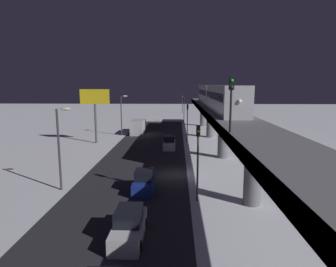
{
  "coord_description": "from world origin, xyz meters",
  "views": [
    {
      "loc": [
        -0.16,
        30.79,
        9.6
      ],
      "look_at": [
        1.5,
        -20.99,
        1.04
      ],
      "focal_mm": 31.56,
      "sensor_mm": 36.0,
      "label": 1
    }
  ],
  "objects_px": {
    "box_truck": "(138,127)",
    "traffic_light_mid": "(187,117)",
    "sedan_white_2": "(169,143)",
    "traffic_light_distant": "(182,101)",
    "traffic_light_near": "(198,152)",
    "rail_signal": "(231,95)",
    "sedan_white": "(129,226)",
    "commercial_billboard": "(95,102)",
    "traffic_light_far": "(184,106)",
    "subway_train": "(216,96)",
    "sedan_blue": "(144,183)"
  },
  "relations": [
    {
      "from": "box_truck",
      "to": "traffic_light_near",
      "type": "xyz_separation_m",
      "value": [
        -9.5,
        34.76,
        2.85
      ]
    },
    {
      "from": "traffic_light_mid",
      "to": "commercial_billboard",
      "type": "distance_m",
      "value": 15.5
    },
    {
      "from": "traffic_light_mid",
      "to": "sedan_white",
      "type": "bearing_deg",
      "value": 81.68
    },
    {
      "from": "sedan_white_2",
      "to": "traffic_light_distant",
      "type": "distance_m",
      "value": 57.44
    },
    {
      "from": "traffic_light_near",
      "to": "traffic_light_far",
      "type": "relative_size",
      "value": 1.0
    },
    {
      "from": "rail_signal",
      "to": "traffic_light_far",
      "type": "bearing_deg",
      "value": -87.62
    },
    {
      "from": "subway_train",
      "to": "traffic_light_mid",
      "type": "height_order",
      "value": "subway_train"
    },
    {
      "from": "traffic_light_far",
      "to": "traffic_light_distant",
      "type": "height_order",
      "value": "same"
    },
    {
      "from": "subway_train",
      "to": "sedan_white_2",
      "type": "bearing_deg",
      "value": 25.9
    },
    {
      "from": "traffic_light_near",
      "to": "traffic_light_far",
      "type": "distance_m",
      "value": 51.89
    },
    {
      "from": "box_truck",
      "to": "traffic_light_far",
      "type": "distance_m",
      "value": 19.8
    },
    {
      "from": "traffic_light_mid",
      "to": "sedan_white_2",
      "type": "bearing_deg",
      "value": 61.68
    },
    {
      "from": "traffic_light_mid",
      "to": "box_truck",
      "type": "bearing_deg",
      "value": -42.85
    },
    {
      "from": "traffic_light_near",
      "to": "sedan_white_2",
      "type": "bearing_deg",
      "value": -81.97
    },
    {
      "from": "sedan_white_2",
      "to": "traffic_light_near",
      "type": "height_order",
      "value": "traffic_light_near"
    },
    {
      "from": "commercial_billboard",
      "to": "traffic_light_mid",
      "type": "bearing_deg",
      "value": -174.85
    },
    {
      "from": "subway_train",
      "to": "sedan_blue",
      "type": "relative_size",
      "value": 9.19
    },
    {
      "from": "traffic_light_far",
      "to": "sedan_blue",
      "type": "bearing_deg",
      "value": 84.59
    },
    {
      "from": "sedan_blue",
      "to": "traffic_light_near",
      "type": "xyz_separation_m",
      "value": [
        -4.7,
        2.26,
        3.4
      ]
    },
    {
      "from": "box_truck",
      "to": "traffic_light_far",
      "type": "xyz_separation_m",
      "value": [
        -9.5,
        -17.13,
        2.85
      ]
    },
    {
      "from": "sedan_white_2",
      "to": "box_truck",
      "type": "bearing_deg",
      "value": 114.94
    },
    {
      "from": "traffic_light_distant",
      "to": "rail_signal",
      "type": "bearing_deg",
      "value": 91.6
    },
    {
      "from": "subway_train",
      "to": "rail_signal",
      "type": "distance_m",
      "value": 25.94
    },
    {
      "from": "traffic_light_far",
      "to": "commercial_billboard",
      "type": "xyz_separation_m",
      "value": [
        15.21,
        27.32,
        2.63
      ]
    },
    {
      "from": "box_truck",
      "to": "sedan_white",
      "type": "bearing_deg",
      "value": 96.69
    },
    {
      "from": "sedan_white",
      "to": "traffic_light_distant",
      "type": "relative_size",
      "value": 0.74
    },
    {
      "from": "subway_train",
      "to": "box_truck",
      "type": "height_order",
      "value": "subway_train"
    },
    {
      "from": "sedan_white_2",
      "to": "traffic_light_near",
      "type": "relative_size",
      "value": 0.66
    },
    {
      "from": "traffic_light_far",
      "to": "sedan_white",
      "type": "bearing_deg",
      "value": 85.37
    },
    {
      "from": "subway_train",
      "to": "commercial_billboard",
      "type": "distance_m",
      "value": 19.63
    },
    {
      "from": "subway_train",
      "to": "traffic_light_near",
      "type": "xyz_separation_m",
      "value": [
        4.38,
        24.1,
        -3.71
      ]
    },
    {
      "from": "subway_train",
      "to": "traffic_light_far",
      "type": "relative_size",
      "value": 5.76
    },
    {
      "from": "sedan_white_2",
      "to": "traffic_light_far",
      "type": "height_order",
      "value": "traffic_light_far"
    },
    {
      "from": "traffic_light_mid",
      "to": "rail_signal",
      "type": "bearing_deg",
      "value": 94.59
    },
    {
      "from": "rail_signal",
      "to": "box_truck",
      "type": "xyz_separation_m",
      "value": [
        11.72,
        -36.48,
        -7.51
      ]
    },
    {
      "from": "box_truck",
      "to": "traffic_light_mid",
      "type": "distance_m",
      "value": 13.27
    },
    {
      "from": "subway_train",
      "to": "traffic_light_mid",
      "type": "bearing_deg",
      "value": -22.8
    },
    {
      "from": "rail_signal",
      "to": "sedan_white",
      "type": "relative_size",
      "value": 0.85
    },
    {
      "from": "sedan_white",
      "to": "traffic_light_far",
      "type": "xyz_separation_m",
      "value": [
        -4.7,
        -58.07,
        3.41
      ]
    },
    {
      "from": "sedan_white",
      "to": "sedan_white_2",
      "type": "xyz_separation_m",
      "value": [
        -1.8,
        -26.75,
        0.01
      ]
    },
    {
      "from": "sedan_white_2",
      "to": "traffic_light_far",
      "type": "relative_size",
      "value": 0.66
    },
    {
      "from": "traffic_light_far",
      "to": "traffic_light_near",
      "type": "bearing_deg",
      "value": 90.0
    },
    {
      "from": "rail_signal",
      "to": "traffic_light_near",
      "type": "height_order",
      "value": "rail_signal"
    },
    {
      "from": "sedan_white",
      "to": "sedan_blue",
      "type": "xyz_separation_m",
      "value": [
        -0.0,
        -8.44,
        0.01
      ]
    },
    {
      "from": "traffic_light_distant",
      "to": "subway_train",
      "type": "bearing_deg",
      "value": 94.67
    },
    {
      "from": "traffic_light_distant",
      "to": "traffic_light_near",
      "type": "bearing_deg",
      "value": 90.0
    },
    {
      "from": "rail_signal",
      "to": "commercial_billboard",
      "type": "distance_m",
      "value": 31.62
    },
    {
      "from": "box_truck",
      "to": "commercial_billboard",
      "type": "height_order",
      "value": "commercial_billboard"
    },
    {
      "from": "traffic_light_near",
      "to": "traffic_light_distant",
      "type": "distance_m",
      "value": 77.83
    },
    {
      "from": "subway_train",
      "to": "sedan_white_2",
      "type": "xyz_separation_m",
      "value": [
        7.28,
        3.54,
        -7.11
      ]
    }
  ]
}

